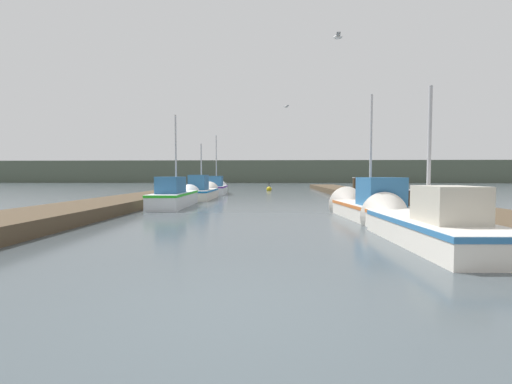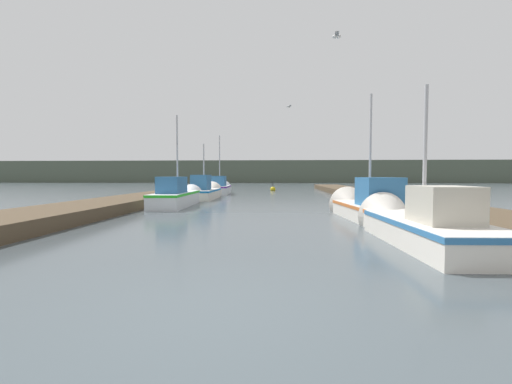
% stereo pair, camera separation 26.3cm
% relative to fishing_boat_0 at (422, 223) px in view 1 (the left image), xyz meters
% --- Properties ---
extents(ground_plane, '(200.00, 200.00, 0.00)m').
position_rel_fishing_boat_0_xyz_m(ground_plane, '(-3.77, -4.35, -0.38)').
color(ground_plane, '#424C51').
extents(dock_left, '(2.65, 40.00, 0.42)m').
position_rel_fishing_boat_0_xyz_m(dock_left, '(-10.07, 11.65, -0.17)').
color(dock_left, '#4C3D2B').
rests_on(dock_left, ground_plane).
extents(dock_right, '(2.65, 40.00, 0.42)m').
position_rel_fishing_boat_0_xyz_m(dock_right, '(2.52, 11.65, -0.17)').
color(dock_right, '#4C3D2B').
rests_on(dock_right, ground_plane).
extents(distant_shore_ridge, '(120.00, 16.00, 4.39)m').
position_rel_fishing_boat_0_xyz_m(distant_shore_ridge, '(-3.77, 66.51, 1.82)').
color(distant_shore_ridge, '#4C5647').
rests_on(distant_shore_ridge, ground_plane).
extents(fishing_boat_0, '(1.64, 4.88, 3.77)m').
position_rel_fishing_boat_0_xyz_m(fishing_boat_0, '(0.00, 0.00, 0.00)').
color(fishing_boat_0, silver).
rests_on(fishing_boat_0, ground_plane).
extents(fishing_boat_1, '(1.93, 5.17, 4.62)m').
position_rel_fishing_boat_0_xyz_m(fishing_boat_1, '(-0.03, 4.09, 0.03)').
color(fishing_boat_1, silver).
rests_on(fishing_boat_1, ground_plane).
extents(fishing_boat_2, '(1.49, 5.90, 4.57)m').
position_rel_fishing_boat_0_xyz_m(fishing_boat_2, '(-7.82, 8.47, 0.10)').
color(fishing_boat_2, silver).
rests_on(fishing_boat_2, ground_plane).
extents(fishing_boat_3, '(1.64, 5.59, 3.84)m').
position_rel_fishing_boat_0_xyz_m(fishing_boat_3, '(-7.63, 13.64, 0.06)').
color(fishing_boat_3, silver).
rests_on(fishing_boat_3, ground_plane).
extents(fishing_boat_4, '(1.79, 5.63, 4.92)m').
position_rel_fishing_boat_0_xyz_m(fishing_boat_4, '(-7.57, 19.02, 0.10)').
color(fishing_boat_4, silver).
rests_on(fishing_boat_4, ground_plane).
extents(mooring_piling_0, '(0.29, 0.29, 1.34)m').
position_rel_fishing_boat_0_xyz_m(mooring_piling_0, '(1.38, 11.60, 0.30)').
color(mooring_piling_0, '#473523').
rests_on(mooring_piling_0, ground_plane).
extents(mooring_piling_1, '(0.31, 0.31, 0.97)m').
position_rel_fishing_boat_0_xyz_m(mooring_piling_1, '(1.29, 4.01, 0.12)').
color(mooring_piling_1, '#473523').
rests_on(mooring_piling_1, ground_plane).
extents(mooring_piling_2, '(0.34, 0.34, 0.98)m').
position_rel_fishing_boat_0_xyz_m(mooring_piling_2, '(-8.75, 19.52, 0.12)').
color(mooring_piling_2, '#473523').
rests_on(mooring_piling_2, ground_plane).
extents(channel_buoy, '(0.50, 0.50, 1.00)m').
position_rel_fishing_boat_0_xyz_m(channel_buoy, '(-3.46, 24.67, -0.23)').
color(channel_buoy, gold).
rests_on(channel_buoy, ground_plane).
extents(seagull_lead, '(0.37, 0.54, 0.12)m').
position_rel_fishing_boat_0_xyz_m(seagull_lead, '(-2.35, 14.42, 5.46)').
color(seagull_lead, white).
extents(seagull_1, '(0.30, 0.56, 0.12)m').
position_rel_fishing_boat_0_xyz_m(seagull_1, '(-1.26, 3.32, 5.41)').
color(seagull_1, white).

